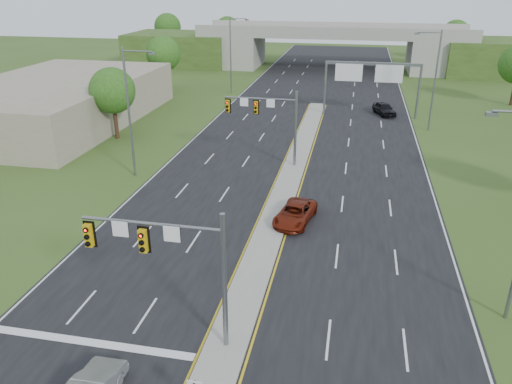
{
  "coord_description": "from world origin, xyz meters",
  "views": [
    {
      "loc": [
        5.09,
        -18.11,
        16.06
      ],
      "look_at": [
        -0.92,
        11.64,
        3.0
      ],
      "focal_mm": 35.0,
      "sensor_mm": 36.0,
      "label": 1
    }
  ],
  "objects_px": {
    "signal_mast_near": "(174,256)",
    "car_far_c": "(384,109)",
    "sign_gantry": "(371,74)",
    "signal_mast_far": "(271,116)",
    "overpass": "(332,50)",
    "car_far_a": "(295,213)"
  },
  "relations": [
    {
      "from": "signal_mast_near",
      "to": "overpass",
      "type": "distance_m",
      "value": 80.11
    },
    {
      "from": "signal_mast_far",
      "to": "sign_gantry",
      "type": "distance_m",
      "value": 21.91
    },
    {
      "from": "signal_mast_far",
      "to": "overpass",
      "type": "xyz_separation_m",
      "value": [
        2.26,
        55.07,
        -1.17
      ]
    },
    {
      "from": "signal_mast_far",
      "to": "car_far_c",
      "type": "xyz_separation_m",
      "value": [
        11.0,
        21.19,
        -3.94
      ]
    },
    {
      "from": "overpass",
      "to": "car_far_a",
      "type": "xyz_separation_m",
      "value": [
        1.5,
        -66.31,
        -2.87
      ]
    },
    {
      "from": "signal_mast_near",
      "to": "car_far_c",
      "type": "xyz_separation_m",
      "value": [
        11.0,
        46.19,
        -3.94
      ]
    },
    {
      "from": "overpass",
      "to": "car_far_c",
      "type": "bearing_deg",
      "value": -75.54
    },
    {
      "from": "signal_mast_near",
      "to": "car_far_c",
      "type": "distance_m",
      "value": 47.65
    },
    {
      "from": "signal_mast_near",
      "to": "overpass",
      "type": "xyz_separation_m",
      "value": [
        2.26,
        80.07,
        -1.17
      ]
    },
    {
      "from": "overpass",
      "to": "signal_mast_near",
      "type": "bearing_deg",
      "value": -91.62
    },
    {
      "from": "sign_gantry",
      "to": "car_far_c",
      "type": "relative_size",
      "value": 2.57
    },
    {
      "from": "signal_mast_near",
      "to": "overpass",
      "type": "bearing_deg",
      "value": 88.38
    },
    {
      "from": "signal_mast_near",
      "to": "sign_gantry",
      "type": "relative_size",
      "value": 0.6
    },
    {
      "from": "car_far_c",
      "to": "sign_gantry",
      "type": "bearing_deg",
      "value": -169.88
    },
    {
      "from": "sign_gantry",
      "to": "overpass",
      "type": "height_order",
      "value": "overpass"
    },
    {
      "from": "signal_mast_near",
      "to": "sign_gantry",
      "type": "distance_m",
      "value": 45.88
    },
    {
      "from": "sign_gantry",
      "to": "signal_mast_far",
      "type": "bearing_deg",
      "value": -114.11
    },
    {
      "from": "car_far_a",
      "to": "car_far_c",
      "type": "height_order",
      "value": "car_far_c"
    },
    {
      "from": "sign_gantry",
      "to": "overpass",
      "type": "distance_m",
      "value": 35.75
    },
    {
      "from": "signal_mast_far",
      "to": "sign_gantry",
      "type": "relative_size",
      "value": 0.6
    },
    {
      "from": "car_far_a",
      "to": "signal_mast_near",
      "type": "bearing_deg",
      "value": -95.21
    },
    {
      "from": "sign_gantry",
      "to": "overpass",
      "type": "relative_size",
      "value": 0.14
    }
  ]
}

